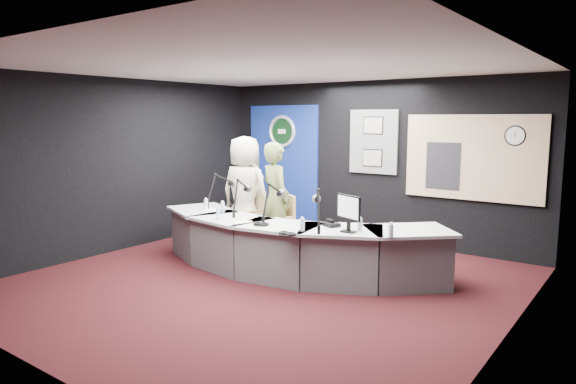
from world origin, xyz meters
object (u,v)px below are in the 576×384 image
Objects in this scene: broadcast_desk at (286,246)px; armchair_left at (245,218)px; person_man at (245,192)px; person_woman at (276,199)px; armchair_right at (276,225)px.

armchair_left is (-1.42, 0.77, 0.12)m from broadcast_desk.
armchair_left is 0.44m from person_man.
person_man reaches higher than broadcast_desk.
broadcast_desk is at bearing -16.09° from armchair_left.
person_woman is at bearing 2.65° from armchair_left.
armchair_right is at bearing 163.61° from person_man.
armchair_right is at bearing 25.89° from person_woman.
person_woman is (0.00, 0.00, 0.41)m from armchair_right.
broadcast_desk is at bearing 144.87° from person_man.
broadcast_desk is 2.41× the size of person_man.
person_man is (-0.74, 0.13, 0.44)m from armchair_right.
person_man is at bearing 0.00° from armchair_left.
person_man is 1.04× the size of person_woman.
armchair_right is 0.52× the size of person_man.
broadcast_desk is 1.07m from person_woman.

